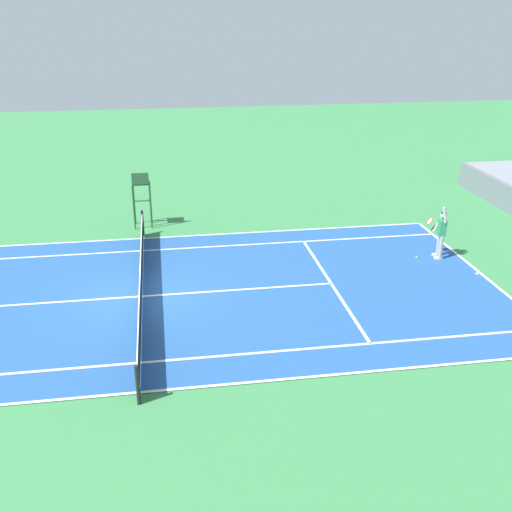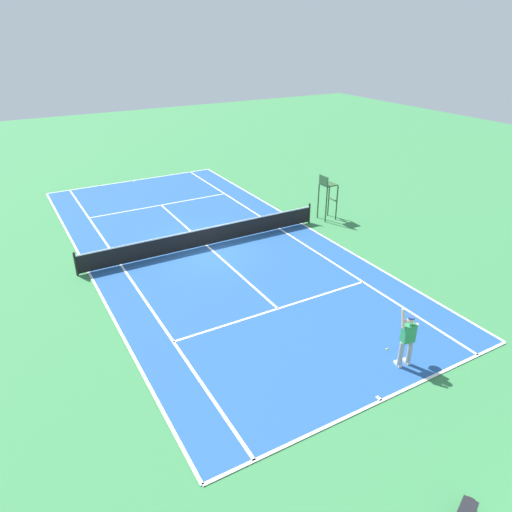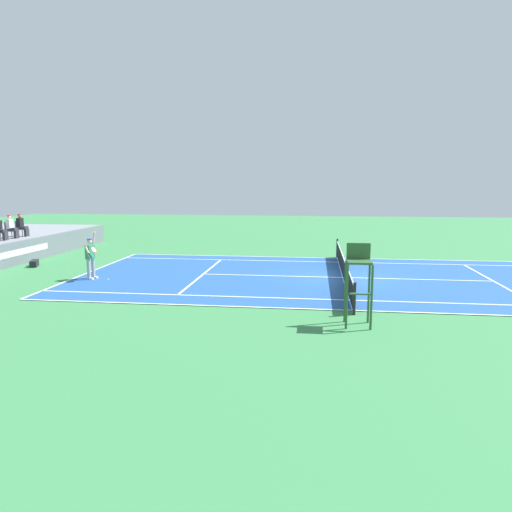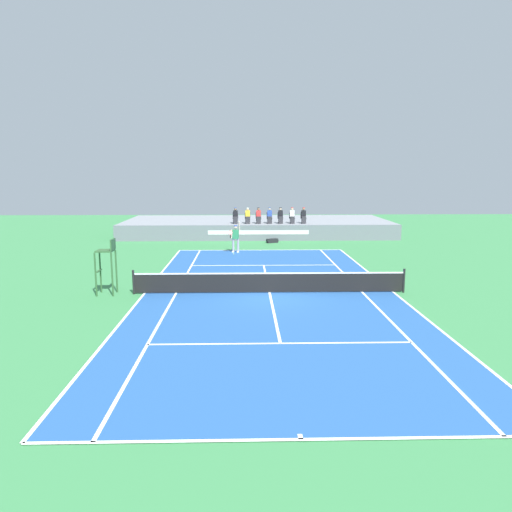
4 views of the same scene
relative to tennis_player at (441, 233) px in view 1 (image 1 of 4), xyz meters
name	(u,v)px [view 1 (image 1 of 4)]	position (x,y,z in m)	size (l,w,h in m)	color
ground_plane	(142,297)	(1.68, -11.04, -0.99)	(80.00, 80.00, 0.00)	#387F47
court	(142,297)	(1.68, -11.04, -0.98)	(11.08, 23.88, 0.03)	#235193
net	(141,282)	(1.68, -11.04, -0.47)	(11.98, 0.10, 1.07)	black
tennis_player	(441,233)	(0.00, 0.00, 0.00)	(0.81, 0.62, 2.08)	#9E9EA3
tennis_ball	(416,257)	(-0.11, -0.81, -0.96)	(0.07, 0.07, 0.07)	#D1E533
umpire_chair	(141,192)	(-5.35, -11.04, 0.56)	(0.77, 0.77, 2.44)	#2D562D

